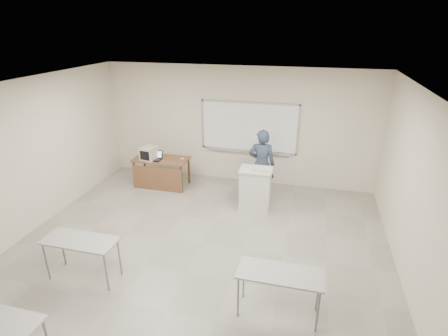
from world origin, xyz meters
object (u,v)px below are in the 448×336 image
(instructor_desk, at_px, (160,168))
(presenter, at_px, (262,164))
(crt_monitor, at_px, (149,153))
(keyboard, at_px, (262,171))
(podium, at_px, (255,189))
(laptop, at_px, (156,157))
(whiteboard, at_px, (249,128))
(mouse, at_px, (182,159))

(instructor_desk, height_order, presenter, presenter)
(crt_monitor, height_order, keyboard, crt_monitor)
(podium, height_order, laptop, podium)
(whiteboard, relative_size, presenter, 1.45)
(whiteboard, height_order, mouse, whiteboard)
(crt_monitor, bearing_deg, laptop, 16.10)
(podium, height_order, presenter, presenter)
(instructor_desk, relative_size, crt_monitor, 3.41)
(whiteboard, height_order, keyboard, whiteboard)
(instructor_desk, bearing_deg, whiteboard, 23.54)
(whiteboard, relative_size, laptop, 8.35)
(crt_monitor, bearing_deg, presenter, 11.98)
(crt_monitor, bearing_deg, whiteboard, 32.09)
(instructor_desk, height_order, mouse, mouse)
(laptop, relative_size, mouse, 2.71)
(keyboard, bearing_deg, crt_monitor, 167.80)
(whiteboard, bearing_deg, presenter, -60.78)
(podium, bearing_deg, instructor_desk, 166.67)
(podium, xyz_separation_m, mouse, (-2.00, 0.70, 0.28))
(instructor_desk, relative_size, keyboard, 3.09)
(laptop, bearing_deg, podium, -7.30)
(instructor_desk, bearing_deg, podium, -12.28)
(podium, xyz_separation_m, laptop, (-2.65, 0.54, 0.31))
(crt_monitor, height_order, laptop, crt_monitor)
(podium, bearing_deg, mouse, 159.31)
(laptop, relative_size, keyboard, 0.66)
(mouse, bearing_deg, laptop, -174.37)
(keyboard, xyz_separation_m, presenter, (-0.12, 0.73, -0.14))
(whiteboard, bearing_deg, instructor_desk, -156.08)
(laptop, height_order, mouse, laptop)
(whiteboard, xyz_separation_m, mouse, (-1.55, -0.77, -0.71))
(podium, relative_size, crt_monitor, 2.43)
(whiteboard, xyz_separation_m, instructor_desk, (-2.10, -0.93, -0.94))
(presenter, bearing_deg, podium, 84.88)
(crt_monitor, distance_m, presenter, 2.83)
(keyboard, bearing_deg, mouse, 159.25)
(mouse, relative_size, presenter, 0.06)
(laptop, distance_m, presenter, 2.68)
(keyboard, bearing_deg, whiteboard, 110.66)
(instructor_desk, relative_size, presenter, 0.81)
(podium, xyz_separation_m, keyboard, (0.15, -0.12, 0.50))
(instructor_desk, relative_size, mouse, 12.61)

